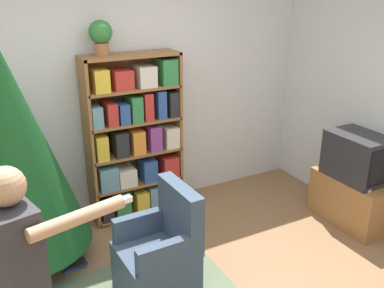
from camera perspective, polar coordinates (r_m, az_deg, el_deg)
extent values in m
cube|color=silver|center=(4.51, -11.56, 6.35)|extent=(8.00, 0.10, 2.60)
cube|color=brown|center=(4.36, -13.56, -0.23)|extent=(0.03, 0.31, 1.74)
cube|color=brown|center=(4.67, -2.21, 1.76)|extent=(0.03, 0.31, 1.74)
cube|color=brown|center=(4.28, -8.25, 11.63)|extent=(0.99, 0.31, 0.03)
cube|color=brown|center=(4.63, -8.36, 1.36)|extent=(0.99, 0.01, 1.74)
cube|color=brown|center=(4.84, -7.22, -8.58)|extent=(0.96, 0.31, 0.03)
cube|color=#232328|center=(4.64, -11.43, -8.33)|extent=(0.12, 0.22, 0.24)
cube|color=#2D7A42|center=(4.68, -9.48, -7.62)|extent=(0.16, 0.25, 0.28)
cube|color=gold|center=(4.76, -6.97, -7.37)|extent=(0.14, 0.24, 0.23)
cube|color=#5B899E|center=(4.79, -5.10, -6.87)|extent=(0.16, 0.22, 0.26)
cube|color=#843889|center=(4.86, -3.13, -6.36)|extent=(0.16, 0.22, 0.27)
cube|color=brown|center=(4.69, -7.40, -4.94)|extent=(0.96, 0.31, 0.03)
cube|color=#5B899E|center=(4.51, -11.33, -4.31)|extent=(0.19, 0.26, 0.25)
cube|color=beige|center=(4.57, -8.93, -4.18)|extent=(0.19, 0.25, 0.19)
cube|color=#284C93|center=(4.63, -5.96, -3.37)|extent=(0.15, 0.22, 0.24)
cube|color=#B22D28|center=(4.74, -3.35, -2.76)|extent=(0.17, 0.28, 0.23)
cube|color=brown|center=(4.55, -7.60, -1.05)|extent=(0.96, 0.31, 0.03)
cube|color=gold|center=(4.35, -12.17, -0.37)|extent=(0.12, 0.23, 0.25)
cube|color=#232328|center=(4.42, -9.72, 0.17)|extent=(0.13, 0.26, 0.26)
cube|color=orange|center=(4.49, -7.63, 0.53)|extent=(0.13, 0.29, 0.24)
cube|color=#843889|center=(4.54, -5.37, 0.99)|extent=(0.13, 0.27, 0.26)
cube|color=beige|center=(4.60, -3.07, 1.06)|extent=(0.15, 0.23, 0.22)
cube|color=brown|center=(4.43, -7.81, 3.06)|extent=(0.96, 0.31, 0.03)
cube|color=#5B899E|center=(4.27, -12.89, 3.70)|extent=(0.10, 0.28, 0.21)
cube|color=#B22D28|center=(4.29, -10.93, 4.04)|extent=(0.10, 0.25, 0.22)
cube|color=#284C93|center=(4.34, -9.43, 4.19)|extent=(0.10, 0.27, 0.20)
cube|color=#2D7A42|center=(4.35, -7.72, 4.73)|extent=(0.11, 0.23, 0.26)
cube|color=#B22D28|center=(4.41, -6.29, 5.13)|extent=(0.09, 0.26, 0.28)
cube|color=#284C93|center=(4.47, -4.66, 5.48)|extent=(0.09, 0.29, 0.29)
cube|color=#232328|center=(4.50, -2.92, 5.46)|extent=(0.10, 0.23, 0.26)
cube|color=brown|center=(4.34, -8.03, 7.36)|extent=(0.96, 0.31, 0.03)
cube|color=gold|center=(4.21, -12.37, 8.37)|extent=(0.14, 0.30, 0.22)
cube|color=#B22D28|center=(4.25, -9.45, 8.52)|extent=(0.19, 0.25, 0.19)
cube|color=beige|center=(4.35, -6.48, 9.07)|extent=(0.18, 0.30, 0.21)
cube|color=#2D7A42|center=(4.41, -3.45, 9.65)|extent=(0.16, 0.23, 0.26)
cube|color=#996638|center=(4.82, 20.42, -6.97)|extent=(0.42, 0.83, 0.51)
cube|color=#28282D|center=(4.62, 21.18, -1.57)|extent=(0.42, 0.59, 0.47)
cube|color=black|center=(4.45, 24.04, -2.85)|extent=(0.34, 0.01, 0.37)
cube|color=white|center=(4.48, 22.09, -5.57)|extent=(0.04, 0.12, 0.02)
cylinder|color=#4C3323|center=(4.28, -21.14, -14.02)|extent=(0.36, 0.36, 0.10)
cylinder|color=brown|center=(4.22, -21.34, -12.78)|extent=(0.08, 0.08, 0.12)
cone|color=#14471E|center=(3.79, -23.26, -0.26)|extent=(1.19, 1.19, 1.84)
sphere|color=red|center=(3.62, -19.85, -9.96)|extent=(0.06, 0.06, 0.06)
cube|color=#334256|center=(3.61, -4.86, -16.51)|extent=(0.58, 0.58, 0.42)
cube|color=#334256|center=(3.44, -1.59, -9.30)|extent=(0.14, 0.56, 0.50)
cube|color=#334256|center=(3.62, -6.66, -10.54)|extent=(0.51, 0.09, 0.20)
cube|color=#334256|center=(3.25, -3.18, -14.43)|extent=(0.51, 0.09, 0.20)
cube|color=#2D2D33|center=(2.31, -22.20, -14.23)|extent=(0.25, 0.35, 0.62)
cylinder|color=tan|center=(2.49, -23.77, -12.61)|extent=(0.07, 0.07, 0.49)
cylinder|color=tan|center=(2.10, -14.94, -9.46)|extent=(0.48, 0.18, 0.07)
cube|color=white|center=(2.20, -9.36, -7.53)|extent=(0.12, 0.06, 0.03)
sphere|color=tan|center=(2.11, -23.67, -5.20)|extent=(0.19, 0.19, 0.19)
cylinder|color=#935B38|center=(4.18, -11.93, 12.23)|extent=(0.14, 0.14, 0.12)
sphere|color=#2D7033|center=(4.16, -12.10, 14.39)|extent=(0.22, 0.22, 0.22)
cube|color=#284C93|center=(4.12, -15.37, -15.42)|extent=(0.21, 0.13, 0.02)
cube|color=#232328|center=(4.11, -15.29, -15.13)|extent=(0.19, 0.12, 0.02)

